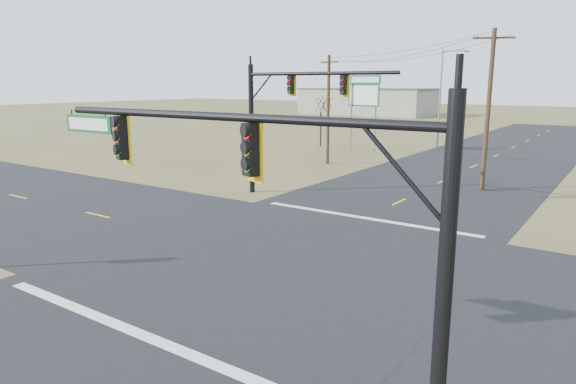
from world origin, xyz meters
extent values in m
plane|color=olive|center=(0.00, 0.00, 0.00)|extent=(320.00, 320.00, 0.00)
cube|color=black|center=(0.00, 0.00, 0.01)|extent=(160.00, 14.00, 0.02)
cube|color=black|center=(0.00, 0.00, 0.01)|extent=(14.00, 160.00, 0.02)
cube|color=silver|center=(0.00, -7.50, 0.03)|extent=(12.00, 0.40, 0.01)
cube|color=silver|center=(0.00, 7.50, 0.03)|extent=(12.00, 0.40, 0.01)
cylinder|color=black|center=(8.93, -8.05, 3.41)|extent=(0.27, 0.27, 6.82)
cylinder|color=black|center=(4.06, -8.05, 6.22)|extent=(9.74, 0.18, 0.18)
cube|color=#0C5528|center=(-0.37, -8.05, 5.87)|extent=(1.80, 0.05, 0.45)
cylinder|color=black|center=(-8.98, 9.39, 4.01)|extent=(0.32, 0.32, 8.02)
cylinder|color=black|center=(-4.11, 9.39, 7.42)|extent=(9.74, 0.21, 0.21)
cube|color=#0C5528|center=(-1.18, 9.39, 7.07)|extent=(1.80, 0.05, 0.45)
cylinder|color=#48301F|center=(3.07, 18.52, 5.12)|extent=(0.30, 0.30, 10.25)
cube|color=#48301F|center=(3.07, 18.52, 9.65)|extent=(2.36, 1.06, 0.12)
cylinder|color=#48301F|center=(-11.03, 22.53, 4.61)|extent=(0.27, 0.27, 9.22)
cube|color=#48301F|center=(-11.03, 22.53, 8.62)|extent=(2.10, 1.04, 0.12)
cylinder|color=gray|center=(-13.74, 31.97, 3.41)|extent=(0.18, 0.18, 6.82)
cylinder|color=gray|center=(-11.01, 31.97, 3.41)|extent=(0.18, 0.18, 6.82)
cube|color=#0C5528|center=(-12.38, 31.97, 5.68)|extent=(3.63, 0.46, 2.27)
cylinder|color=gray|center=(-6.65, 38.44, 5.17)|extent=(0.21, 0.21, 10.34)
cylinder|color=gray|center=(-5.41, 38.44, 10.14)|extent=(2.48, 0.12, 0.12)
cube|color=gray|center=(-4.17, 38.44, 10.04)|extent=(0.62, 0.45, 0.19)
cylinder|color=black|center=(-18.05, 33.04, 1.88)|extent=(0.19, 0.19, 3.76)
cylinder|color=black|center=(-22.14, 41.46, 1.91)|extent=(0.18, 0.18, 3.81)
cube|color=gray|center=(-40.00, 90.00, 2.75)|extent=(28.00, 14.00, 5.50)
camera|label=1|loc=(11.29, -16.01, 6.89)|focal=32.00mm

